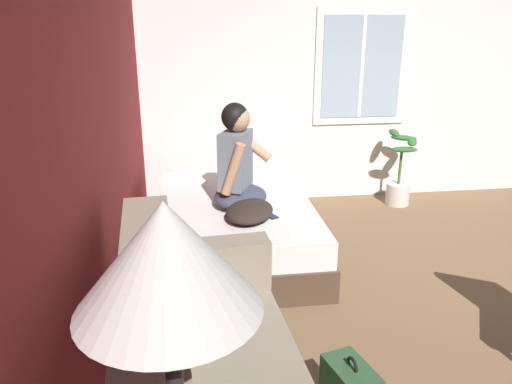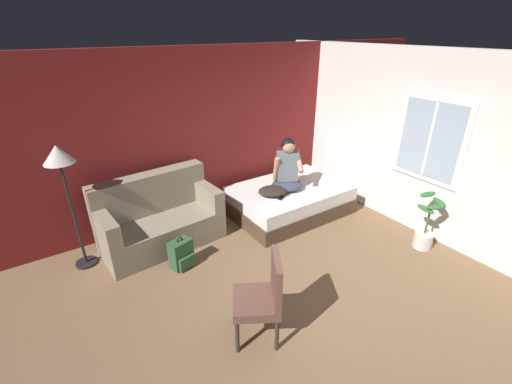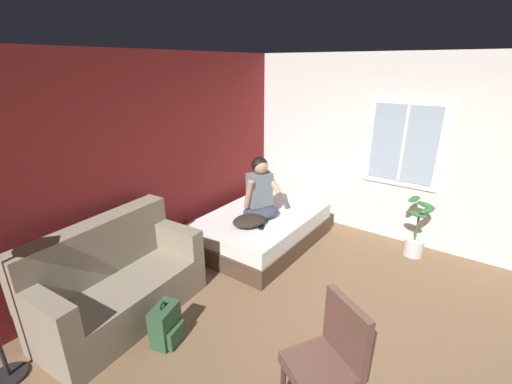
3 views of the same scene
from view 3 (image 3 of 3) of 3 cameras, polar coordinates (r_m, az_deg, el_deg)
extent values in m
plane|color=brown|center=(3.70, 16.60, -23.84)|extent=(40.00, 40.00, 0.00)
cube|color=maroon|center=(4.56, -17.41, 4.52)|extent=(9.93, 0.16, 2.70)
cube|color=silver|center=(5.33, 27.59, 5.34)|extent=(0.16, 6.98, 2.70)
cube|color=white|center=(5.27, 23.40, 7.39)|extent=(0.02, 1.04, 1.24)
cube|color=#9EB2C6|center=(5.26, 23.36, 7.36)|extent=(0.01, 0.88, 1.08)
cube|color=white|center=(5.26, 23.36, 7.36)|extent=(0.01, 0.04, 1.08)
cube|color=#4C3828|center=(5.18, 1.05, -7.15)|extent=(1.95, 1.34, 0.26)
cube|color=white|center=(5.07, 1.07, -4.75)|extent=(1.90, 1.30, 0.22)
cube|color=gray|center=(4.02, -21.11, -16.27)|extent=(1.76, 0.93, 0.44)
cube|color=gray|center=(3.97, -24.80, -8.48)|extent=(1.71, 0.37, 0.60)
cube|color=gray|center=(3.52, -31.97, -16.54)|extent=(0.24, 0.81, 0.32)
cube|color=gray|center=(4.23, -13.73, -7.36)|extent=(0.24, 0.81, 0.32)
cylinder|color=#382D23|center=(3.08, 4.56, -29.07)|extent=(0.04, 0.04, 0.40)
cylinder|color=#382D23|center=(3.23, 11.42, -26.51)|extent=(0.04, 0.04, 0.40)
cube|color=brown|center=(2.86, 10.69, -27.02)|extent=(0.63, 0.63, 0.10)
cube|color=brown|center=(2.75, 14.83, -21.30)|extent=(0.28, 0.43, 0.48)
ellipsoid|color=#383D51|center=(4.90, 0.80, -3.25)|extent=(0.66, 0.62, 0.16)
cube|color=slate|center=(4.81, 0.58, 0.41)|extent=(0.38, 0.32, 0.48)
cylinder|color=tan|center=(4.68, -1.23, -0.43)|extent=(0.16, 0.23, 0.44)
cylinder|color=tan|center=(4.79, 2.82, 1.58)|extent=(0.23, 0.37, 0.29)
sphere|color=tan|center=(4.68, 0.72, 4.29)|extent=(0.21, 0.21, 0.21)
ellipsoid|color=black|center=(4.69, 0.60, 4.53)|extent=(0.30, 0.30, 0.23)
cube|color=#2D5133|center=(3.62, -14.89, -20.55)|extent=(0.34, 0.25, 0.40)
cube|color=#2D5133|center=(3.63, -13.14, -22.18)|extent=(0.24, 0.11, 0.18)
torus|color=black|center=(3.49, -15.22, -17.87)|extent=(0.09, 0.04, 0.09)
ellipsoid|color=#2D231E|center=(4.64, -1.08, -4.79)|extent=(0.58, 0.52, 0.14)
cube|color=black|center=(4.61, 0.97, -5.89)|extent=(0.16, 0.12, 0.01)
cylinder|color=black|center=(3.98, -35.84, -23.59)|extent=(0.28, 0.28, 0.03)
cylinder|color=silver|center=(5.36, 24.74, -8.33)|extent=(0.26, 0.26, 0.24)
cylinder|color=#426033|center=(5.23, 25.23, -5.44)|extent=(0.03, 0.03, 0.36)
ellipsoid|color=#2D6B33|center=(5.05, 25.19, -3.36)|extent=(0.15, 0.29, 0.06)
ellipsoid|color=#2D6B33|center=(5.18, 26.50, -2.00)|extent=(0.22, 0.29, 0.06)
ellipsoid|color=#2D6B33|center=(5.11, 24.87, -1.06)|extent=(0.29, 0.15, 0.06)
ellipsoid|color=#2D6B33|center=(5.06, 26.63, -2.77)|extent=(0.30, 0.21, 0.06)
camera|label=1|loc=(3.03, -58.40, 0.38)|focal=35.00mm
camera|label=2|loc=(1.54, 115.83, 6.56)|focal=24.00mm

